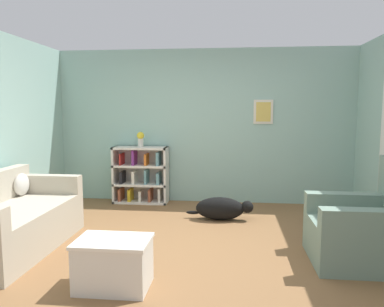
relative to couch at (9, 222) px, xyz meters
The scene contains 8 objects.
ground_plane 2.05m from the couch, ahead, with size 14.00×14.00×0.00m, color brown.
wall_back 3.39m from the couch, 51.67° to the left, with size 5.60×0.13×2.60m.
couch is the anchor object (origin of this frame).
bookshelf 2.51m from the couch, 67.65° to the left, with size 0.92×0.34×0.96m.
recliner_chair 3.90m from the couch, ahead, with size 0.99×0.88×1.08m.
coffee_table 1.64m from the couch, 27.33° to the right, with size 0.65×0.46×0.45m.
dog 2.76m from the couch, 31.21° to the left, with size 0.98×0.30×0.33m.
vase 2.61m from the couch, 67.34° to the left, with size 0.12×0.12×0.26m.
Camera 1 is at (0.49, -4.15, 1.59)m, focal length 35.00 mm.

